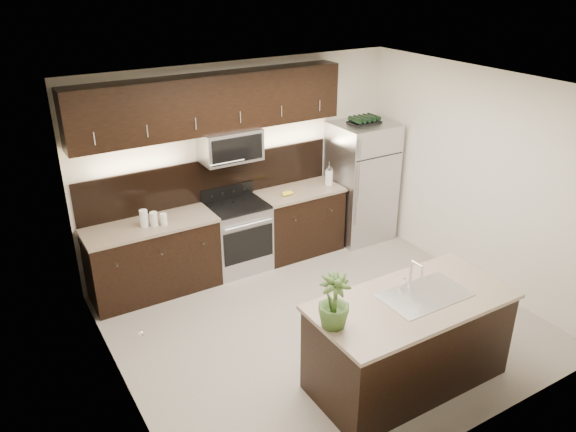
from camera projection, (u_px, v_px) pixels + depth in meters
name	position (u px, v px, depth m)	size (l,w,h in m)	color
ground	(324.00, 324.00, 6.47)	(4.50, 4.50, 0.00)	gray
room_walls	(321.00, 190.00, 5.68)	(4.52, 4.02, 2.71)	beige
counter_run	(224.00, 240.00, 7.38)	(3.51, 0.65, 0.94)	black
upper_fixtures	(214.00, 112.00, 6.81)	(3.49, 0.40, 1.66)	black
island	(408.00, 341.00, 5.42)	(1.96, 0.96, 0.94)	black
sink_faucet	(424.00, 293.00, 5.30)	(0.84, 0.50, 0.28)	silver
refrigerator	(361.00, 182.00, 8.19)	(0.84, 0.76, 1.74)	#B2B2B7
wine_rack	(364.00, 120.00, 7.81)	(0.43, 0.27, 0.10)	black
plant	(334.00, 301.00, 4.75)	(0.28, 0.28, 0.50)	#365221
canisters	(151.00, 219.00, 6.64)	(0.30, 0.17, 0.21)	silver
french_press	(329.00, 176.00, 7.85)	(0.11, 0.11, 0.33)	silver
bananas	(284.00, 194.00, 7.52)	(0.17, 0.13, 0.05)	yellow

